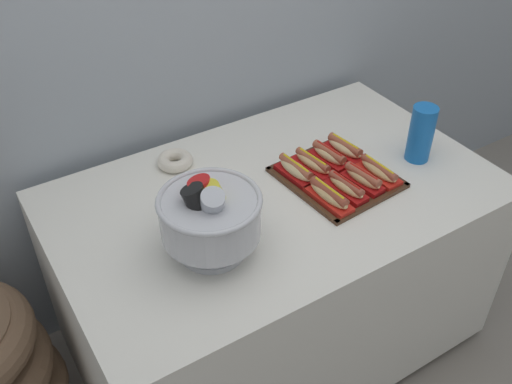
{
  "coord_description": "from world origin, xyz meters",
  "views": [
    {
      "loc": [
        -0.86,
        -1.24,
        1.95
      ],
      "look_at": [
        -0.06,
        0.03,
        0.77
      ],
      "focal_mm": 40.8,
      "sensor_mm": 36.0,
      "label": 1
    }
  ],
  "objects": [
    {
      "name": "hot_dog_4",
      "position": [
        0.09,
        0.02,
        0.8
      ],
      "size": [
        0.07,
        0.17,
        0.06
      ],
      "color": "#B21414",
      "rests_on": "serving_tray"
    },
    {
      "name": "hot_dog_2",
      "position": [
        0.25,
        -0.13,
        0.8
      ],
      "size": [
        0.08,
        0.16,
        0.06
      ],
      "color": "#B21414",
      "rests_on": "serving_tray"
    },
    {
      "name": "hot_dog_1",
      "position": [
        0.18,
        -0.14,
        0.8
      ],
      "size": [
        0.07,
        0.16,
        0.06
      ],
      "color": "#B21414",
      "rests_on": "serving_tray"
    },
    {
      "name": "hot_dog_3",
      "position": [
        0.33,
        -0.13,
        0.8
      ],
      "size": [
        0.07,
        0.17,
        0.06
      ],
      "color": "red",
      "rests_on": "serving_tray"
    },
    {
      "name": "serving_tray",
      "position": [
        0.21,
        -0.05,
        0.77
      ],
      "size": [
        0.36,
        0.38,
        0.01
      ],
      "color": "#472B19",
      "rests_on": "buffet_table"
    },
    {
      "name": "hot_dog_5",
      "position": [
        0.17,
        0.03,
        0.8
      ],
      "size": [
        0.08,
        0.17,
        0.06
      ],
      "color": "#B21414",
      "rests_on": "serving_tray"
    },
    {
      "name": "ground_plane",
      "position": [
        0.0,
        0.0,
        0.0
      ],
      "size": [
        10.0,
        10.0,
        0.0
      ],
      "primitive_type": "plane",
      "color": "gray"
    },
    {
      "name": "hot_dog_7",
      "position": [
        0.32,
        0.04,
        0.8
      ],
      "size": [
        0.09,
        0.17,
        0.06
      ],
      "color": "#B21414",
      "rests_on": "serving_tray"
    },
    {
      "name": "punch_bowl",
      "position": [
        -0.31,
        -0.14,
        0.9
      ],
      "size": [
        0.29,
        0.29,
        0.25
      ],
      "color": "silver",
      "rests_on": "buffet_table"
    },
    {
      "name": "buffet_table",
      "position": [
        0.0,
        0.0,
        0.4
      ],
      "size": [
        1.46,
        0.9,
        0.76
      ],
      "color": "white",
      "rests_on": "ground_plane"
    },
    {
      "name": "hot_dog_0",
      "position": [
        0.1,
        -0.14,
        0.8
      ],
      "size": [
        0.07,
        0.19,
        0.06
      ],
      "color": "red",
      "rests_on": "serving_tray"
    },
    {
      "name": "donut",
      "position": [
        -0.22,
        0.31,
        0.79
      ],
      "size": [
        0.12,
        0.12,
        0.04
      ],
      "color": "silver",
      "rests_on": "buffet_table"
    },
    {
      "name": "hot_dog_6",
      "position": [
        0.24,
        0.03,
        0.8
      ],
      "size": [
        0.08,
        0.16,
        0.06
      ],
      "color": "#B21414",
      "rests_on": "serving_tray"
    },
    {
      "name": "cup_stack",
      "position": [
        0.53,
        -0.11,
        0.87
      ],
      "size": [
        0.09,
        0.09,
        0.2
      ],
      "color": "blue",
      "rests_on": "buffet_table"
    }
  ]
}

